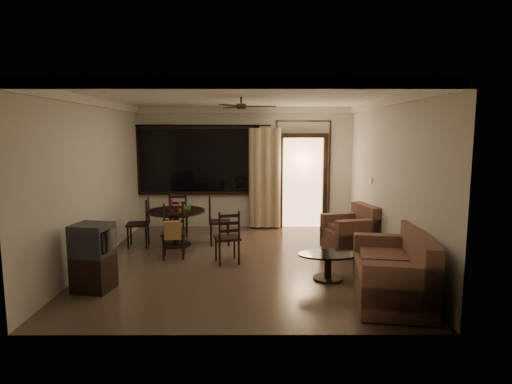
{
  "coord_description": "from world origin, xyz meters",
  "views": [
    {
      "loc": [
        0.23,
        -7.21,
        2.22
      ],
      "look_at": [
        0.25,
        0.2,
        1.19
      ],
      "focal_mm": 30.0,
      "sensor_mm": 36.0,
      "label": 1
    }
  ],
  "objects_px": {
    "coffee_table": "(328,262)",
    "dining_table": "(176,218)",
    "dining_chair_north": "(179,223)",
    "tv_cabinet": "(93,257)",
    "dining_chair_west": "(139,232)",
    "dining_chair_south": "(174,241)",
    "armchair": "(352,233)",
    "dining_chair_east": "(219,230)",
    "sofa": "(396,273)",
    "side_chair": "(227,247)"
  },
  "relations": [
    {
      "from": "coffee_table",
      "to": "dining_table",
      "type": "bearing_deg",
      "value": 143.2
    },
    {
      "from": "dining_chair_north",
      "to": "tv_cabinet",
      "type": "bearing_deg",
      "value": 71.98
    },
    {
      "from": "dining_chair_west",
      "to": "dining_chair_south",
      "type": "bearing_deg",
      "value": 40.56
    },
    {
      "from": "armchair",
      "to": "coffee_table",
      "type": "height_order",
      "value": "armchair"
    },
    {
      "from": "dining_chair_west",
      "to": "armchair",
      "type": "distance_m",
      "value": 4.11
    },
    {
      "from": "dining_chair_east",
      "to": "tv_cabinet",
      "type": "relative_size",
      "value": 0.99
    },
    {
      "from": "dining_table",
      "to": "dining_chair_east",
      "type": "height_order",
      "value": "dining_chair_east"
    },
    {
      "from": "dining_chair_south",
      "to": "coffee_table",
      "type": "distance_m",
      "value": 2.8
    },
    {
      "from": "dining_chair_west",
      "to": "dining_chair_east",
      "type": "xyz_separation_m",
      "value": [
        1.55,
        0.2,
        0.0
      ]
    },
    {
      "from": "dining_chair_north",
      "to": "coffee_table",
      "type": "height_order",
      "value": "dining_chair_north"
    },
    {
      "from": "armchair",
      "to": "dining_chair_north",
      "type": "bearing_deg",
      "value": 146.95
    },
    {
      "from": "dining_chair_west",
      "to": "dining_chair_east",
      "type": "height_order",
      "value": "same"
    },
    {
      "from": "sofa",
      "to": "coffee_table",
      "type": "relative_size",
      "value": 1.97
    },
    {
      "from": "tv_cabinet",
      "to": "sofa",
      "type": "bearing_deg",
      "value": 6.25
    },
    {
      "from": "dining_table",
      "to": "dining_chair_west",
      "type": "bearing_deg",
      "value": -171.89
    },
    {
      "from": "dining_chair_west",
      "to": "tv_cabinet",
      "type": "bearing_deg",
      "value": -7.17
    },
    {
      "from": "armchair",
      "to": "side_chair",
      "type": "xyz_separation_m",
      "value": [
        -2.3,
        -0.72,
        -0.08
      ]
    },
    {
      "from": "dining_table",
      "to": "dining_chair_east",
      "type": "xyz_separation_m",
      "value": [
        0.83,
        0.1,
        -0.27
      ]
    },
    {
      "from": "dining_chair_south",
      "to": "armchair",
      "type": "distance_m",
      "value": 3.31
    },
    {
      "from": "coffee_table",
      "to": "dining_chair_north",
      "type": "bearing_deg",
      "value": 134.87
    },
    {
      "from": "dining_chair_west",
      "to": "coffee_table",
      "type": "height_order",
      "value": "dining_chair_west"
    },
    {
      "from": "dining_chair_east",
      "to": "coffee_table",
      "type": "bearing_deg",
      "value": -145.67
    },
    {
      "from": "dining_table",
      "to": "dining_chair_west",
      "type": "distance_m",
      "value": 0.77
    },
    {
      "from": "sofa",
      "to": "dining_table",
      "type": "bearing_deg",
      "value": 150.61
    },
    {
      "from": "dining_chair_east",
      "to": "dining_chair_north",
      "type": "xyz_separation_m",
      "value": [
        -0.93,
        0.68,
        0.0
      ]
    },
    {
      "from": "dining_table",
      "to": "tv_cabinet",
      "type": "relative_size",
      "value": 1.18
    },
    {
      "from": "sofa",
      "to": "armchair",
      "type": "relative_size",
      "value": 1.76
    },
    {
      "from": "dining_chair_west",
      "to": "dining_chair_east",
      "type": "bearing_deg",
      "value": 90.51
    },
    {
      "from": "dining_chair_east",
      "to": "coffee_table",
      "type": "xyz_separation_m",
      "value": [
        1.83,
        -2.09,
        -0.01
      ]
    },
    {
      "from": "sofa",
      "to": "tv_cabinet",
      "type": "bearing_deg",
      "value": -175.15
    },
    {
      "from": "dining_table",
      "to": "dining_chair_west",
      "type": "height_order",
      "value": "dining_chair_west"
    },
    {
      "from": "dining_chair_south",
      "to": "coffee_table",
      "type": "xyz_separation_m",
      "value": [
        2.56,
        -1.14,
        -0.04
      ]
    },
    {
      "from": "side_chair",
      "to": "dining_chair_south",
      "type": "bearing_deg",
      "value": -33.28
    },
    {
      "from": "dining_chair_north",
      "to": "tv_cabinet",
      "type": "distance_m",
      "value": 3.28
    },
    {
      "from": "dining_chair_north",
      "to": "sofa",
      "type": "height_order",
      "value": "dining_chair_north"
    },
    {
      "from": "dining_chair_west",
      "to": "sofa",
      "type": "distance_m",
      "value": 4.94
    },
    {
      "from": "dining_chair_north",
      "to": "dining_chair_east",
      "type": "bearing_deg",
      "value": 136.76
    },
    {
      "from": "dining_table",
      "to": "tv_cabinet",
      "type": "height_order",
      "value": "tv_cabinet"
    },
    {
      "from": "dining_chair_east",
      "to": "dining_chair_north",
      "type": "bearing_deg",
      "value": 46.76
    },
    {
      "from": "dining_chair_north",
      "to": "side_chair",
      "type": "relative_size",
      "value": 1.03
    },
    {
      "from": "tv_cabinet",
      "to": "side_chair",
      "type": "height_order",
      "value": "tv_cabinet"
    },
    {
      "from": "dining_chair_east",
      "to": "coffee_table",
      "type": "distance_m",
      "value": 2.78
    },
    {
      "from": "sofa",
      "to": "coffee_table",
      "type": "height_order",
      "value": "sofa"
    },
    {
      "from": "dining_table",
      "to": "dining_chair_south",
      "type": "xyz_separation_m",
      "value": [
        0.1,
        -0.85,
        -0.25
      ]
    },
    {
      "from": "armchair",
      "to": "dining_chair_east",
      "type": "bearing_deg",
      "value": 154.37
    },
    {
      "from": "dining_table",
      "to": "armchair",
      "type": "distance_m",
      "value": 3.41
    },
    {
      "from": "dining_chair_west",
      "to": "tv_cabinet",
      "type": "distance_m",
      "value": 2.34
    },
    {
      "from": "dining_chair_west",
      "to": "tv_cabinet",
      "type": "relative_size",
      "value": 0.99
    },
    {
      "from": "dining_table",
      "to": "coffee_table",
      "type": "distance_m",
      "value": 3.34
    },
    {
      "from": "side_chair",
      "to": "dining_chair_east",
      "type": "bearing_deg",
      "value": -94.76
    }
  ]
}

